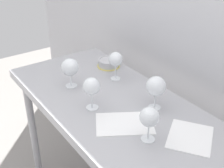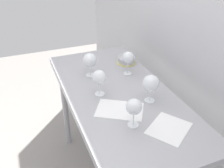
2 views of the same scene
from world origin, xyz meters
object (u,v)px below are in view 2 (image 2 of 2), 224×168
(wine_glass_near_right, at_px, (134,107))
(tasting_sheet_upper, at_px, (120,110))
(wine_glass_far_right, at_px, (151,84))
(wine_glass_near_left, at_px, (90,61))
(wine_glass_near_center, at_px, (99,78))
(tasting_bowl, at_px, (126,60))
(tasting_sheet_lower, at_px, (169,128))
(wine_glass_far_left, at_px, (128,58))

(wine_glass_near_right, xyz_separation_m, tasting_sheet_upper, (-0.15, -0.01, -0.11))
(wine_glass_near_right, relative_size, wine_glass_far_right, 0.92)
(wine_glass_near_left, xyz_separation_m, wine_glass_far_right, (0.44, 0.24, 0.01))
(wine_glass_near_left, relative_size, wine_glass_near_center, 1.01)
(wine_glass_far_right, bearing_deg, wine_glass_near_right, -48.64)
(wine_glass_near_left, bearing_deg, tasting_bowl, 105.71)
(wine_glass_near_center, distance_m, tasting_bowl, 0.50)
(tasting_sheet_lower, bearing_deg, wine_glass_far_left, 140.86)
(wine_glass_near_center, xyz_separation_m, tasting_sheet_lower, (0.45, 0.23, -0.12))
(wine_glass_near_center, xyz_separation_m, tasting_sheet_upper, (0.20, 0.05, -0.12))
(wine_glass_far_right, height_order, tasting_sheet_lower, wine_glass_far_right)
(wine_glass_near_center, relative_size, tasting_sheet_lower, 0.78)
(wine_glass_near_right, bearing_deg, tasting_bowl, 158.35)
(wine_glass_near_right, xyz_separation_m, wine_glass_far_right, (-0.17, 0.19, 0.01))
(wine_glass_near_left, relative_size, tasting_sheet_lower, 0.79)
(tasting_sheet_upper, xyz_separation_m, tasting_sheet_lower, (0.25, 0.18, 0.00))
(wine_glass_far_left, distance_m, tasting_sheet_lower, 0.65)
(wine_glass_near_center, bearing_deg, wine_glass_far_left, 123.55)
(wine_glass_near_right, distance_m, wine_glass_far_left, 0.58)
(tasting_sheet_upper, relative_size, tasting_bowl, 1.82)
(wine_glass_near_left, xyz_separation_m, tasting_sheet_lower, (0.71, 0.21, -0.12))
(wine_glass_near_right, relative_size, wine_glass_near_left, 0.95)
(wine_glass_near_right, distance_m, wine_glass_near_left, 0.62)
(wine_glass_far_left, xyz_separation_m, tasting_sheet_upper, (0.39, -0.23, -0.12))
(tasting_sheet_upper, bearing_deg, tasting_bowl, -176.14)
(wine_glass_far_left, xyz_separation_m, wine_glass_near_left, (-0.08, -0.26, -0.01))
(wine_glass_far_left, height_order, tasting_sheet_upper, wine_glass_far_left)
(wine_glass_far_right, bearing_deg, wine_glass_near_left, -151.76)
(wine_glass_far_right, bearing_deg, wine_glass_far_left, 176.60)
(wine_glass_far_right, xyz_separation_m, tasting_sheet_lower, (0.27, -0.03, -0.12))
(tasting_sheet_lower, bearing_deg, wine_glass_near_center, 172.60)
(wine_glass_near_center, bearing_deg, wine_glass_near_left, 175.32)
(wine_glass_near_right, height_order, tasting_bowl, wine_glass_near_right)
(wine_glass_near_right, bearing_deg, wine_glass_near_center, -169.34)
(wine_glass_near_center, distance_m, tasting_sheet_lower, 0.52)
(wine_glass_near_right, xyz_separation_m, tasting_sheet_lower, (0.10, 0.16, -0.11))
(wine_glass_near_left, bearing_deg, wine_glass_far_left, 73.95)
(wine_glass_far_left, distance_m, wine_glass_far_right, 0.37)
(wine_glass_far_left, xyz_separation_m, tasting_sheet_lower, (0.64, -0.05, -0.12))
(wine_glass_far_left, xyz_separation_m, tasting_bowl, (-0.17, 0.06, -0.10))
(wine_glass_far_left, bearing_deg, wine_glass_far_right, -3.40)
(wine_glass_near_left, bearing_deg, wine_glass_far_right, 28.24)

